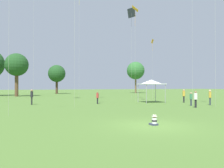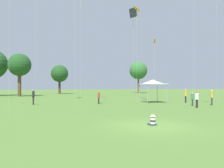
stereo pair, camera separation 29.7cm
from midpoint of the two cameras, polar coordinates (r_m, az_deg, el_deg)
The scene contains 15 objects.
ground_plane at distance 12.66m, azimuth 10.94°, elevation -10.66°, with size 300.00×300.00×0.00m, color #4C702D.
seated_toddler at distance 12.75m, azimuth 11.24°, elevation -9.39°, with size 0.40×0.48×0.61m.
person_standing_0 at distance 31.39m, azimuth 18.93°, elevation -2.67°, with size 0.43×0.43×1.80m.
person_standing_1 at distance 28.12m, azimuth 24.90°, elevation -2.82°, with size 0.29×0.29×1.81m.
person_standing_2 at distance 26.55m, azimuth 20.58°, elevation -3.40°, with size 0.37×0.37×1.53m.
person_standing_3 at distance 27.63m, azimuth -3.18°, elevation -3.30°, with size 0.43×0.43×1.55m.
person_standing_5 at distance 27.95m, azimuth -19.58°, elevation -2.82°, with size 0.33×0.33×1.84m.
person_standing_6 at distance 24.29m, azimuth 21.61°, elevation -3.36°, with size 0.50×0.50×1.74m.
canopy_tent at distance 30.19m, azimuth 10.86°, elevation 0.48°, with size 3.30×3.30×3.13m.
kite_2 at distance 41.00m, azimuth 11.23°, elevation 10.16°, with size 0.75×0.67×10.80m.
kite_4 at distance 37.65m, azimuth 5.78°, elevation 17.66°, with size 0.92×1.50×15.05m.
kite_6 at distance 31.89m, azimuth 6.71°, elevation 18.19°, with size 1.22×1.31×13.31m.
distant_tree_0 at distance 74.02m, azimuth 7.01°, elevation 3.48°, with size 5.96×5.96×10.55m.
distant_tree_1 at distance 52.92m, azimuth -22.85°, elevation 4.53°, with size 5.03×5.03×9.56m.
distant_tree_3 at distance 68.21m, azimuth -13.41°, elevation 2.62°, with size 5.20×5.20×8.74m.
Camera 2 is at (-6.41, -10.66, 2.20)m, focal length 35.00 mm.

